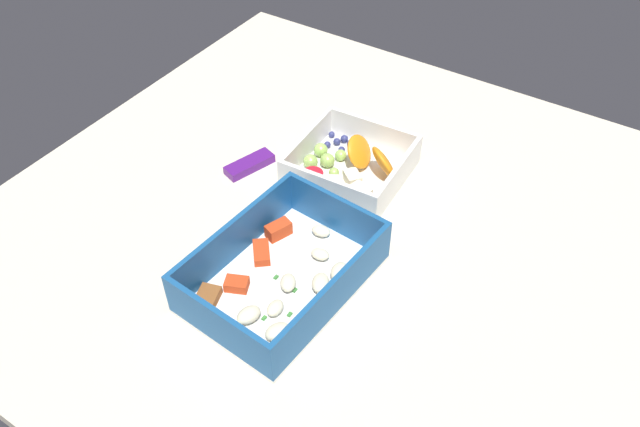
# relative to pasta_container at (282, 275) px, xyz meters

# --- Properties ---
(table_surface) EXTENTS (0.80, 0.80, 0.02)m
(table_surface) POSITION_rel_pasta_container_xyz_m (0.12, 0.02, -0.03)
(table_surface) COLOR beige
(table_surface) RESTS_ON ground
(pasta_container) EXTENTS (0.22, 0.16, 0.06)m
(pasta_container) POSITION_rel_pasta_container_xyz_m (0.00, 0.00, 0.00)
(pasta_container) COLOR white
(pasta_container) RESTS_ON table_surface
(fruit_bowl) EXTENTS (0.15, 0.15, 0.06)m
(fruit_bowl) POSITION_rel_pasta_container_xyz_m (0.21, 0.03, -0.00)
(fruit_bowl) COLOR white
(fruit_bowl) RESTS_ON table_surface
(candy_bar) EXTENTS (0.07, 0.04, 0.01)m
(candy_bar) POSITION_rel_pasta_container_xyz_m (0.15, 0.16, -0.01)
(candy_bar) COLOR #51197A
(candy_bar) RESTS_ON table_surface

